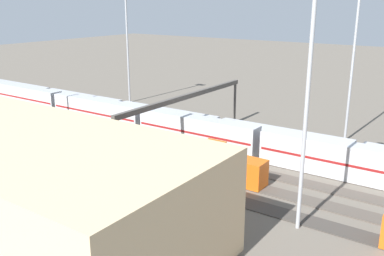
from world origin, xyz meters
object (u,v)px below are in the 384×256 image
object	(u,v)px
train_on_track_3	(196,131)
train_on_track_5	(229,166)
train_on_track_2	(208,127)
light_mast_1	(312,43)
light_mast_2	(127,32)
light_mast_0	(355,37)
signal_gantry	(186,101)

from	to	relation	value
train_on_track_3	train_on_track_5	world-z (taller)	same
train_on_track_2	light_mast_1	xyz separation A→B (m)	(-25.95, 22.02, 18.04)
train_on_track_5	light_mast_2	xyz separation A→B (m)	(44.88, -28.40, 14.84)
train_on_track_5	train_on_track_2	size ratio (longest dim) A/B	0.07
light_mast_0	light_mast_1	world-z (taller)	light_mast_1
train_on_track_5	train_on_track_2	distance (m)	19.93
train_on_track_2	light_mast_2	world-z (taller)	light_mast_2
light_mast_0	signal_gantry	distance (m)	30.41
train_on_track_5	train_on_track_3	bearing A→B (deg)	-39.14
light_mast_0	light_mast_1	bearing A→B (deg)	97.93
train_on_track_2	light_mast_1	distance (m)	38.52
train_on_track_5	light_mast_2	distance (m)	55.15
train_on_track_3	light_mast_0	bearing A→B (deg)	-139.25
light_mast_1	light_mast_2	distance (m)	67.78
train_on_track_3	light_mast_1	world-z (taller)	light_mast_1
signal_gantry	train_on_track_5	bearing A→B (deg)	145.31
light_mast_1	light_mast_2	size ratio (longest dim) A/B	1.22
light_mast_1	light_mast_0	bearing A→B (deg)	-82.07
light_mast_1	train_on_track_3	bearing A→B (deg)	-34.13
train_on_track_3	train_on_track_2	bearing A→B (deg)	-80.43
train_on_track_5	light_mast_2	size ratio (longest dim) A/B	0.38
light_mast_0	signal_gantry	size ratio (longest dim) A/B	0.83
train_on_track_2	light_mast_0	distance (m)	29.47
light_mast_0	train_on_track_2	bearing A→B (deg)	30.58
signal_gantry	train_on_track_2	bearing A→B (deg)	-104.75
train_on_track_5	light_mast_2	bearing A→B (deg)	-32.33
train_on_track_5	light_mast_1	bearing A→B (deg)	151.30
train_on_track_5	light_mast_0	bearing A→B (deg)	-106.25
train_on_track_5	light_mast_0	xyz separation A→B (m)	(-8.02, -27.49, 16.19)
light_mast_1	light_mast_2	world-z (taller)	light_mast_1
train_on_track_2	light_mast_2	distance (m)	37.57
light_mast_0	light_mast_2	size ratio (longest dim) A/B	1.09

